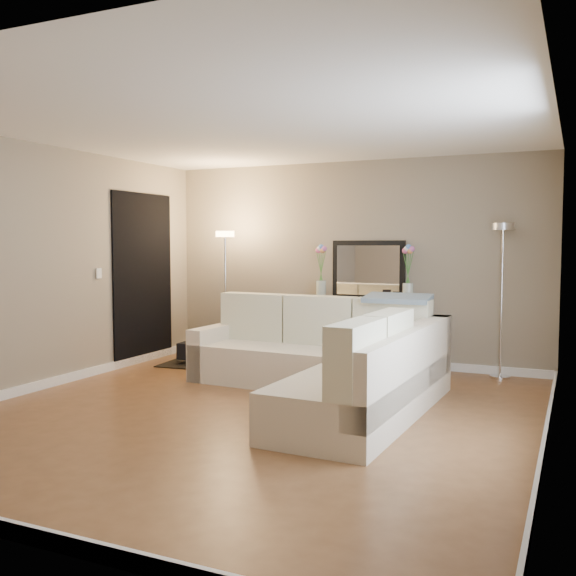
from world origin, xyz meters
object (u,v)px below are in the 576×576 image
at_px(sectional_sofa, 331,362).
at_px(console_table, 356,329).
at_px(floor_lamp_unlit, 502,269).
at_px(floor_lamp_lit, 225,269).

height_order(sectional_sofa, console_table, sectional_sofa).
bearing_deg(floor_lamp_unlit, floor_lamp_lit, -174.57).
xyz_separation_m(sectional_sofa, floor_lamp_lit, (-2.00, 1.35, 0.85)).
height_order(sectional_sofa, floor_lamp_lit, floor_lamp_lit).
distance_m(console_table, floor_lamp_unlit, 1.91).
distance_m(sectional_sofa, console_table, 1.70).
bearing_deg(floor_lamp_lit, console_table, 10.63).
xyz_separation_m(sectional_sofa, console_table, (-0.29, 1.67, 0.12)).
relative_size(console_table, floor_lamp_lit, 0.81).
distance_m(sectional_sofa, floor_lamp_lit, 2.55).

